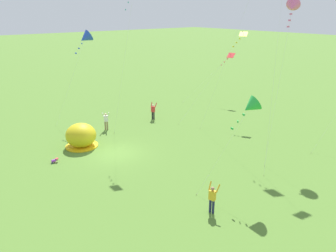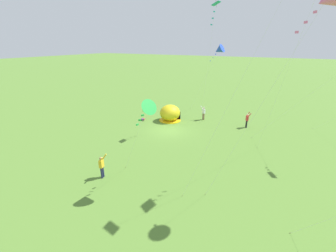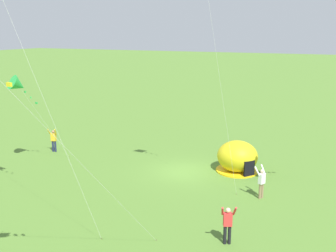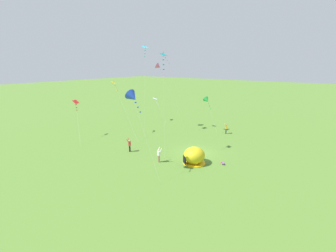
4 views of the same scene
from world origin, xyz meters
name	(u,v)px [view 1 (image 1 of 4)]	position (x,y,z in m)	size (l,w,h in m)	color
ground_plane	(116,153)	(0.00, 0.00, 0.00)	(300.00, 300.00, 0.00)	#517A2D
popup_tent	(81,136)	(-3.19, -1.54, 1.00)	(2.81, 2.81, 2.10)	gold
toddler_crawling	(55,160)	(-1.48, -4.61, 0.18)	(0.28, 0.55, 0.32)	purple
person_flying_kite	(212,198)	(10.97, 0.12, 1.00)	(0.69, 0.56, 1.89)	#1E2347
person_watching_sky	(106,120)	(-5.56, 2.20, 1.00)	(0.63, 0.72, 1.89)	#8C7251
person_arms_raised	(153,111)	(-5.23, 7.76, 1.00)	(0.72, 0.63, 1.89)	black
kite_green	(250,106)	(10.33, 3.83, 5.72)	(2.08, 3.90, 6.41)	silver
kite_blue	(85,38)	(-9.40, 2.51, 8.67)	(1.35, 4.70, 9.47)	silver
kite_pink	(292,7)	(7.17, 12.34, 11.56)	(2.85, 5.45, 12.24)	silver
kite_red	(229,57)	(-5.40, 19.85, 5.71)	(3.70, 5.70, 6.24)	silver
kite_yellow	(241,38)	(-0.46, 15.76, 8.60)	(2.42, 7.76, 9.30)	silver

